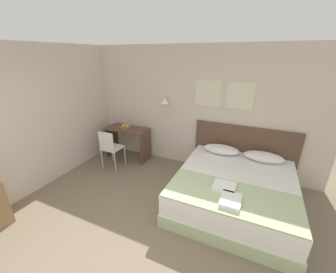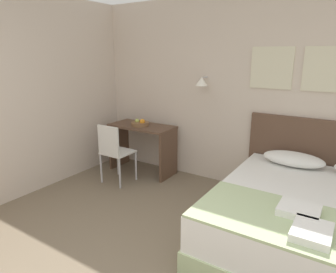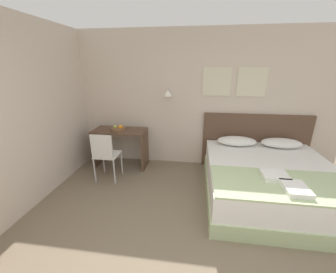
{
  "view_description": "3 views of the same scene",
  "coord_description": "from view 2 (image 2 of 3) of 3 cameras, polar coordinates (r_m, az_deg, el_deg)",
  "views": [
    {
      "loc": [
        1.36,
        -1.2,
        2.45
      ],
      "look_at": [
        -0.06,
        1.91,
        1.07
      ],
      "focal_mm": 22.0,
      "sensor_mm": 36.0,
      "label": 1
    },
    {
      "loc": [
        1.35,
        -1.0,
        1.88
      ],
      "look_at": [
        -0.54,
        1.93,
        0.91
      ],
      "focal_mm": 32.0,
      "sensor_mm": 36.0,
      "label": 2
    },
    {
      "loc": [
        0.0,
        -1.08,
        1.98
      ],
      "look_at": [
        -0.44,
        2.12,
        0.87
      ],
      "focal_mm": 22.0,
      "sensor_mm": 36.0,
      "label": 3
    }
  ],
  "objects": [
    {
      "name": "wall_back",
      "position": [
        4.27,
        14.3,
        7.72
      ],
      "size": [
        5.45,
        0.31,
        2.65
      ],
      "color": "beige",
      "rests_on": "ground_plane"
    },
    {
      "name": "bed",
      "position": [
        3.33,
        26.39,
        -14.91
      ],
      "size": [
        1.91,
        2.02,
        0.56
      ],
      "color": "#B2C693",
      "rests_on": "ground_plane"
    },
    {
      "name": "headboard",
      "position": [
        4.17,
        28.65,
        -4.9
      ],
      "size": [
        2.03,
        0.06,
        1.11
      ],
      "color": "brown",
      "rests_on": "ground_plane"
    },
    {
      "name": "pillow_left",
      "position": [
        3.94,
        22.77,
        -3.98
      ],
      "size": [
        0.71,
        0.36,
        0.16
      ],
      "color": "white",
      "rests_on": "bed"
    },
    {
      "name": "throw_blanket",
      "position": [
        2.68,
        25.54,
        -15.25
      ],
      "size": [
        1.85,
        0.81,
        0.02
      ],
      "color": "#B2C693",
      "rests_on": "bed"
    },
    {
      "name": "folded_towel_near_foot",
      "position": [
        2.79,
        23.67,
        -12.73
      ],
      "size": [
        0.32,
        0.28,
        0.06
      ],
      "color": "white",
      "rests_on": "throw_blanket"
    },
    {
      "name": "folded_towel_mid_bed",
      "position": [
        2.53,
        25.71,
        -16.03
      ],
      "size": [
        0.27,
        0.35,
        0.06
      ],
      "color": "white",
      "rests_on": "throw_blanket"
    },
    {
      "name": "desk",
      "position": [
        4.83,
        -4.93,
        -0.73
      ],
      "size": [
        1.05,
        0.51,
        0.78
      ],
      "color": "brown",
      "rests_on": "ground_plane"
    },
    {
      "name": "desk_chair",
      "position": [
        4.43,
        -10.34,
        -2.41
      ],
      "size": [
        0.41,
        0.41,
        0.9
      ],
      "color": "white",
      "rests_on": "ground_plane"
    },
    {
      "name": "fruit_bowl",
      "position": [
        4.74,
        -5.33,
        2.51
      ],
      "size": [
        0.28,
        0.28,
        0.12
      ],
      "color": "brown",
      "rests_on": "desk"
    }
  ]
}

